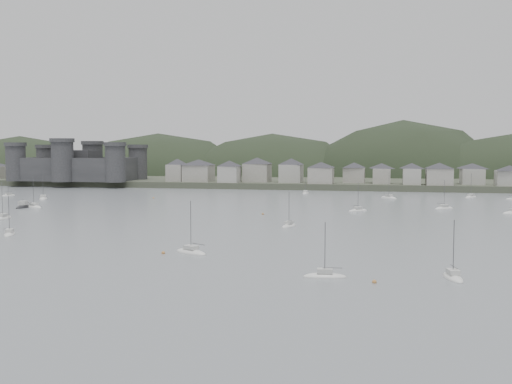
# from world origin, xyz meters

# --- Properties ---
(ground) EXTENTS (900.00, 900.00, 0.00)m
(ground) POSITION_xyz_m (0.00, 0.00, 0.00)
(ground) COLOR slate
(ground) RESTS_ON ground
(far_shore_land) EXTENTS (900.00, 250.00, 3.00)m
(far_shore_land) POSITION_xyz_m (0.00, 295.00, 1.50)
(far_shore_land) COLOR #383D2D
(far_shore_land) RESTS_ON ground
(forested_ridge) EXTENTS (851.55, 103.94, 102.57)m
(forested_ridge) POSITION_xyz_m (4.83, 269.40, -11.28)
(forested_ridge) COLOR black
(forested_ridge) RESTS_ON ground
(castle) EXTENTS (66.00, 43.00, 20.00)m
(castle) POSITION_xyz_m (-120.00, 179.80, 10.96)
(castle) COLOR #303033
(castle) RESTS_ON far_shore_land
(waterfront_town) EXTENTS (451.48, 28.46, 12.92)m
(waterfront_town) POSITION_xyz_m (50.59, 183.34, 8.66)
(waterfront_town) COLOR gray
(waterfront_town) RESTS_ON far_shore_land
(sailboat_lead) EXTENTS (8.12, 6.05, 10.80)m
(sailboat_lead) POSITION_xyz_m (4.47, -3.97, 0.18)
(sailboat_lead) COLOR silver
(sailboat_lead) RESTS_ON ground
(moored_fleet) EXTENTS (236.41, 176.87, 12.48)m
(moored_fleet) POSITION_xyz_m (-19.24, 60.59, 0.18)
(moored_fleet) COLOR silver
(moored_fleet) RESTS_ON ground
(motor_launch_far) EXTENTS (3.49, 8.35, 3.95)m
(motor_launch_far) POSITION_xyz_m (-78.76, 67.49, 0.29)
(motor_launch_far) COLOR black
(motor_launch_far) RESTS_ON ground
(mooring_buoys) EXTENTS (127.68, 135.04, 0.70)m
(mooring_buoys) POSITION_xyz_m (14.04, 42.77, 0.15)
(mooring_buoys) COLOR #B5793C
(mooring_buoys) RESTS_ON ground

